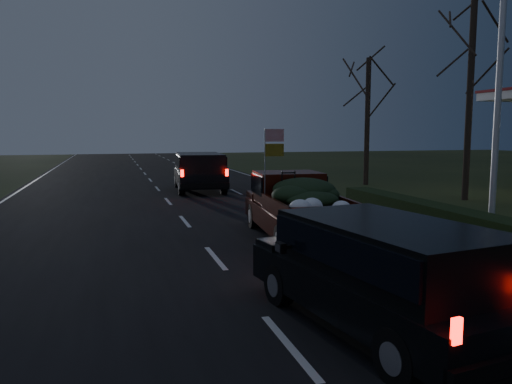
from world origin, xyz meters
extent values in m
plane|color=black|center=(0.00, 0.00, 0.00)|extent=(120.00, 120.00, 0.00)
cube|color=black|center=(0.00, 0.00, 0.01)|extent=(14.00, 120.00, 0.02)
cube|color=black|center=(7.80, 3.00, 0.30)|extent=(1.00, 10.00, 0.60)
cylinder|color=silver|center=(9.50, 2.00, 4.50)|extent=(0.20, 0.20, 9.00)
cylinder|color=black|center=(12.50, 7.00, 4.25)|extent=(0.28, 0.28, 8.50)
cylinder|color=black|center=(11.50, 14.00, 3.50)|extent=(0.28, 0.28, 7.00)
cube|color=#3B0F08|center=(2.61, 1.61, 0.59)|extent=(2.40, 5.09, 0.54)
cube|color=#3B0F08|center=(2.68, 2.50, 1.33)|extent=(1.96, 1.73, 0.89)
cube|color=black|center=(2.68, 2.50, 1.43)|extent=(2.05, 1.64, 0.54)
cube|color=#3B0F08|center=(2.50, 0.33, 0.89)|extent=(2.06, 2.91, 0.06)
ellipsoid|color=black|center=(2.59, 0.82, 1.33)|extent=(1.73, 1.91, 0.59)
cylinder|color=gray|center=(1.72, 1.69, 2.03)|extent=(0.03, 0.03, 1.98)
cube|color=red|center=(1.99, 1.66, 2.85)|extent=(0.51, 0.06, 0.34)
cube|color=gold|center=(1.99, 1.66, 2.45)|extent=(0.51, 0.06, 0.34)
cube|color=black|center=(1.95, 13.59, 0.69)|extent=(2.62, 5.50, 0.67)
cube|color=black|center=(1.93, 13.32, 1.45)|extent=(2.38, 4.05, 0.89)
cube|color=black|center=(1.93, 13.32, 1.54)|extent=(2.48, 3.94, 0.54)
cube|color=black|center=(1.49, -4.74, 0.60)|extent=(2.61, 4.90, 0.58)
cube|color=black|center=(1.52, -4.98, 1.26)|extent=(2.31, 3.64, 0.78)
cube|color=black|center=(1.52, -4.98, 1.34)|extent=(2.39, 3.55, 0.47)
cube|color=black|center=(0.22, -3.99, 1.15)|extent=(0.13, 0.23, 0.16)
camera|label=1|loc=(-2.25, -11.15, 2.92)|focal=35.00mm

